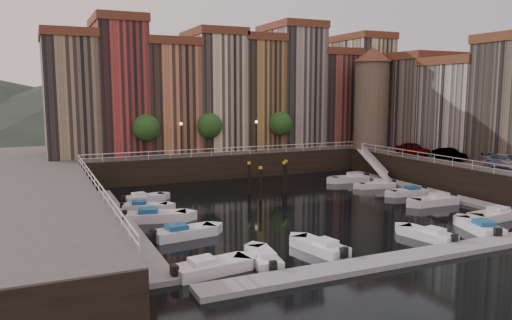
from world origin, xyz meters
name	(u,v)px	position (x,y,z in m)	size (l,w,h in m)	color
ground	(292,205)	(0.00, 0.00, 0.00)	(200.00, 200.00, 0.00)	black
quay_far	(206,157)	(0.00, 26.00, 1.50)	(80.00, 20.00, 3.00)	black
dock_left	(122,224)	(-16.20, -1.00, 0.17)	(2.00, 28.00, 0.35)	gray
dock_right	(429,192)	(16.20, -1.00, 0.17)	(2.00, 28.00, 0.35)	gray
dock_near	(415,256)	(0.00, -17.00, 0.17)	(30.00, 2.00, 0.35)	gray
mountains	(121,102)	(1.72, 110.00, 7.92)	(145.00, 100.00, 18.00)	#2D382D
far_terrace	(233,91)	(3.31, 23.50, 10.95)	(48.70, 10.30, 17.50)	#90795C
right_terrace	(469,102)	(26.50, 3.80, 9.56)	(9.30, 24.30, 14.00)	#6D5D52
corner_tower	(372,96)	(20.00, 14.50, 10.19)	(5.20, 5.20, 13.80)	#6B5B4C
promenade_trees	(215,126)	(-1.33, 18.20, 6.58)	(21.20, 3.20, 5.20)	black
street_lamps	(220,132)	(-1.00, 17.20, 5.90)	(10.36, 0.36, 4.18)	black
railings	(270,160)	(0.00, 4.88, 3.79)	(36.08, 34.04, 0.52)	white
gangway	(373,162)	(17.10, 10.00, 1.92)	(2.78, 8.32, 3.73)	white
mooring_pilings	(270,179)	(0.22, 5.29, 1.65)	(4.84, 3.90, 3.78)	black
boat_left_0	(210,267)	(-13.08, -14.02, 0.38)	(5.08, 2.44, 1.14)	silver
boat_left_1	(183,233)	(-12.52, -6.11, 0.38)	(5.07, 2.40, 1.14)	silver
boat_left_2	(155,216)	(-13.36, -0.47, 0.41)	(5.41, 3.08, 1.21)	silver
boat_left_3	(144,207)	(-13.39, 3.77, 0.33)	(4.33, 2.60, 0.97)	silver
boat_left_4	(143,198)	(-12.68, 7.68, 0.33)	(4.32, 2.06, 0.97)	silver
boat_right_0	(494,215)	(13.23, -11.87, 0.39)	(5.08, 2.27, 1.15)	silver
boat_right_1	(435,201)	(12.80, -5.37, 0.39)	(5.08, 1.98, 1.16)	silver
boat_right_2	(408,192)	(13.51, -0.84, 0.34)	(4.42, 1.89, 1.00)	silver
boat_right_3	(377,185)	(13.04, 3.77, 0.34)	(4.47, 2.36, 1.00)	silver
boat_right_4	(351,179)	(12.50, 8.25, 0.37)	(4.90, 2.06, 1.11)	silver
boat_near_0	(264,258)	(-9.38, -13.69, 0.33)	(2.19, 4.39, 0.99)	silver
boat_near_1	(321,247)	(-4.90, -13.26, 0.36)	(2.55, 4.80, 1.07)	silver
boat_near_2	(429,235)	(3.99, -13.96, 0.35)	(2.52, 4.59, 1.03)	silver
boat_near_3	(480,227)	(9.05, -14.08, 0.38)	(2.99, 4.99, 1.12)	silver
car_a	(413,150)	(20.22, 6.27, 3.77)	(1.83, 4.54, 1.55)	gray
car_b	(449,155)	(20.89, 1.06, 3.67)	(1.42, 4.07, 1.34)	gray
car_c	(507,162)	(21.53, -6.08, 3.71)	(1.99, 4.89, 1.42)	gray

